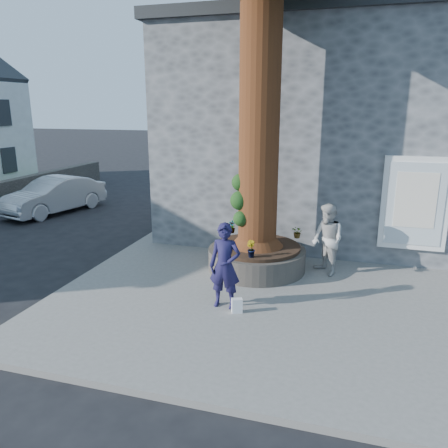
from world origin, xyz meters
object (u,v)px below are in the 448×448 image
(planter, at_px, (257,257))
(car_silver, at_px, (54,195))
(man, at_px, (225,266))
(woman, at_px, (327,240))

(planter, height_order, car_silver, car_silver)
(planter, bearing_deg, man, -94.41)
(woman, bearing_deg, man, -77.55)
(woman, relative_size, car_silver, 0.41)
(planter, xyz_separation_m, woman, (1.61, 0.17, 0.53))
(woman, distance_m, car_silver, 10.94)
(planter, height_order, woman, woman)
(woman, xyz_separation_m, car_silver, (-10.25, 3.81, -0.28))
(man, xyz_separation_m, car_silver, (-8.47, 6.13, -0.29))
(man, relative_size, car_silver, 0.42)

